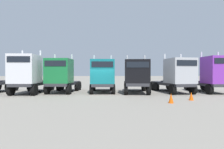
# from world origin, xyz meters

# --- Properties ---
(ground) EXTENTS (200.00, 200.00, 0.00)m
(ground) POSITION_xyz_m (0.00, 0.00, 0.00)
(ground) COLOR gray
(semi_truck_white) EXTENTS (2.64, 6.49, 4.53)m
(semi_truck_white) POSITION_xyz_m (-7.47, 1.03, 2.05)
(semi_truck_white) COLOR #333338
(semi_truck_white) RESTS_ON ground
(semi_truck_green) EXTENTS (2.96, 5.93, 4.20)m
(semi_truck_green) POSITION_xyz_m (-4.31, 1.74, 1.88)
(semi_truck_green) COLOR #333338
(semi_truck_green) RESTS_ON ground
(semi_truck_teal) EXTENTS (2.64, 5.87, 4.11)m
(semi_truck_teal) POSITION_xyz_m (0.07, 1.73, 1.84)
(semi_truck_teal) COLOR #333338
(semi_truck_teal) RESTS_ON ground
(semi_truck_black) EXTENTS (3.13, 6.38, 4.05)m
(semi_truck_black) POSITION_xyz_m (3.61, 1.20, 1.83)
(semi_truck_black) COLOR #333338
(semi_truck_black) RESTS_ON ground
(semi_truck_silver) EXTENTS (3.31, 6.49, 4.23)m
(semi_truck_silver) POSITION_xyz_m (7.90, 1.26, 1.91)
(semi_truck_silver) COLOR #333338
(semi_truck_silver) RESTS_ON ground
(semi_truck_purple) EXTENTS (2.73, 5.91, 4.44)m
(semi_truck_purple) POSITION_xyz_m (11.82, 1.17, 1.97)
(semi_truck_purple) COLOR #333338
(semi_truck_purple) RESTS_ON ground
(traffic_cone_near) EXTENTS (0.36, 0.36, 0.70)m
(traffic_cone_near) POSITION_xyz_m (5.10, -4.70, 0.35)
(traffic_cone_near) COLOR #F2590C
(traffic_cone_near) RESTS_ON ground
(traffic_cone_mid) EXTENTS (0.36, 0.36, 0.65)m
(traffic_cone_mid) POSITION_xyz_m (7.16, -3.48, 0.32)
(traffic_cone_mid) COLOR #F2590C
(traffic_cone_mid) RESTS_ON ground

